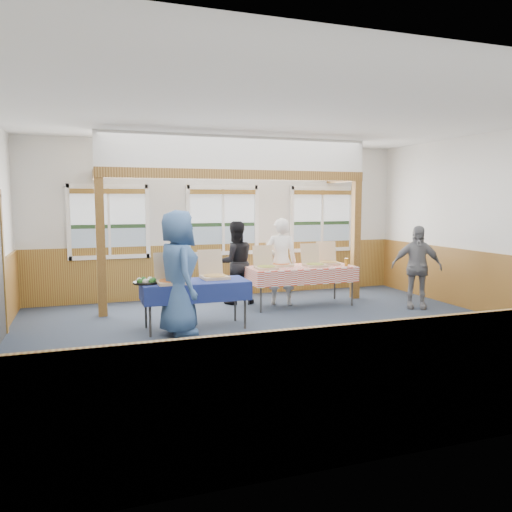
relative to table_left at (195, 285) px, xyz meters
The scene contains 28 objects.
floor 1.63m from the table_left, 39.15° to the right, with size 8.00×8.00×0.00m, color #262F3E.
ceiling 2.91m from the table_left, 39.15° to the right, with size 8.00×8.00×0.00m, color white.
wall_back 2.95m from the table_left, 65.93° to the left, with size 8.00×8.00×0.00m, color silver.
wall_front 4.67m from the table_left, 75.50° to the right, with size 8.00×8.00×0.00m, color silver.
wall_right 5.31m from the table_left, 10.28° to the right, with size 8.00×8.00×0.00m, color silver.
wainscot_back 2.79m from the table_left, 65.72° to the left, with size 7.98×0.05×1.10m, color brown.
wainscot_front 4.56m from the table_left, 75.42° to the right, with size 7.98×0.05×1.10m, color brown.
wainscot_right 5.21m from the table_left, 10.33° to the right, with size 0.05×6.98×1.10m, color brown.
window_left 2.94m from the table_left, 114.56° to the left, with size 1.56×0.10×1.46m.
window_mid 2.94m from the table_left, 65.57° to the left, with size 1.56×0.10×1.46m.
window_right 4.38m from the table_left, 36.22° to the left, with size 1.56×0.10×1.46m.
post_left 1.99m from the table_left, 134.72° to the left, with size 0.15×0.15×2.40m, color #5B3714.
post_right 3.93m from the table_left, 20.55° to the left, with size 0.15×0.15×2.40m, color #5B3714.
cross_beam 2.53m from the table_left, 50.01° to the left, with size 5.15×0.18×0.18m, color #5B3714.
table_left is the anchor object (origin of this frame).
table_right 2.52m from the table_left, 25.05° to the left, with size 2.15×1.20×0.76m.
pizza_box_a 0.44m from the table_left, 165.12° to the right, with size 0.43×0.52×0.45m.
pizza_box_b 0.41m from the table_left, 25.11° to the left, with size 0.43×0.52×0.45m.
pizza_box_c 1.82m from the table_left, 32.27° to the left, with size 0.40×0.48×0.41m.
pizza_box_d 2.31m from the table_left, 33.11° to the left, with size 0.40×0.49×0.43m.
pizza_box_e 2.72m from the table_left, 21.33° to the left, with size 0.39×0.47×0.42m.
pizza_box_f 3.18m from the table_left, 22.32° to the left, with size 0.50×0.57×0.43m.
veggie_tray 0.76m from the table_left, behind, with size 0.39×0.39×0.09m.
drink_glass 3.24m from the table_left, 14.60° to the left, with size 0.07×0.07×0.15m, color #AA6F1C.
woman_white 2.33m from the table_left, 32.84° to the left, with size 0.61×0.40×1.68m, color white.
woman_black 1.99m from the table_left, 54.98° to the left, with size 0.79×0.61×1.62m, color black.
man_blue 0.44m from the table_left, 143.95° to the right, with size 0.91×0.60×1.87m, color #385A8E.
person_grey 4.24m from the table_left, ahead, with size 0.91×0.38×1.55m, color slate.
Camera 1 is at (-2.75, -6.67, 2.01)m, focal length 35.00 mm.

